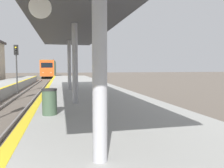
# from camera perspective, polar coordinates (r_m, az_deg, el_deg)

# --- Properties ---
(train) EXTENTS (2.86, 20.31, 4.21)m
(train) POSITION_cam_1_polar(r_m,az_deg,el_deg) (56.60, -16.05, 3.93)
(train) COLOR black
(train) RESTS_ON ground
(signal_far) EXTENTS (0.36, 0.31, 4.42)m
(signal_far) POSITION_cam_1_polar(r_m,az_deg,el_deg) (21.48, -23.71, 5.81)
(signal_far) COLOR #2D2D2D
(signal_far) RESTS_ON ground
(station_canopy) EXTENTS (3.62, 18.17, 3.62)m
(station_canopy) POSITION_cam_1_polar(r_m,az_deg,el_deg) (9.74, -9.78, 15.46)
(station_canopy) COLOR #99999E
(station_canopy) RESTS_ON platform_right
(trash_bin) EXTENTS (0.49, 0.49, 0.86)m
(trash_bin) POSITION_cam_1_polar(r_m,az_deg,el_deg) (7.46, -16.02, -4.47)
(trash_bin) COLOR #384C38
(trash_bin) RESTS_ON platform_right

